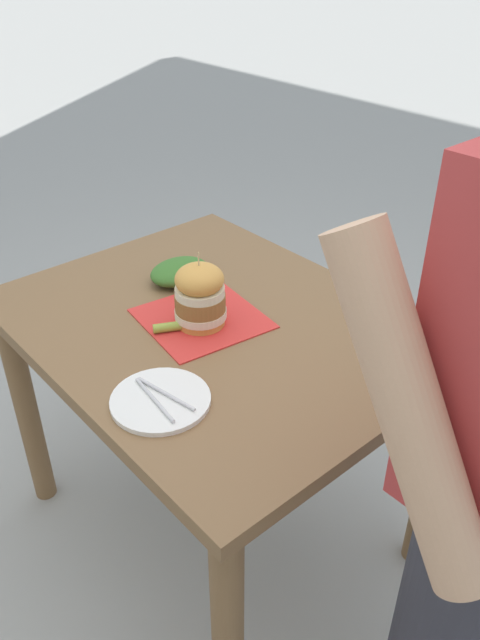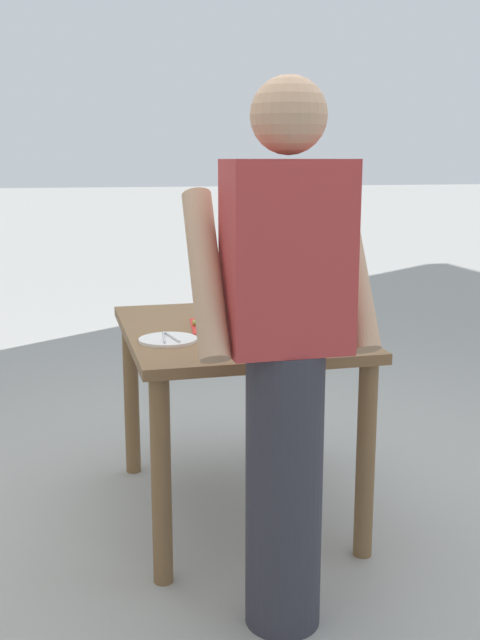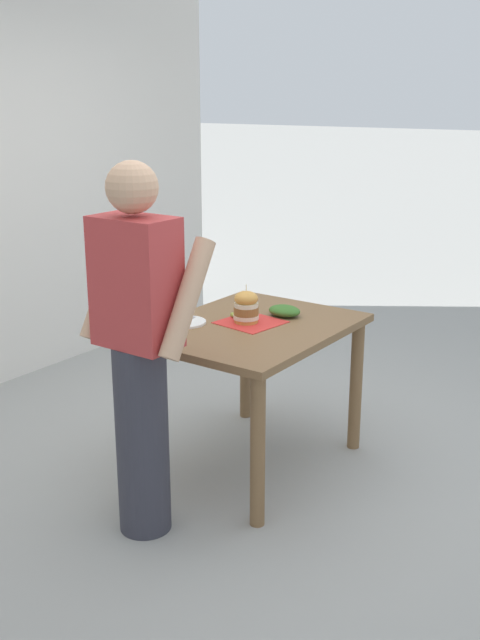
{
  "view_description": "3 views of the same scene",
  "coord_description": "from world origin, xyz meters",
  "px_view_note": "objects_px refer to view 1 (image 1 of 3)",
  "views": [
    {
      "loc": [
        0.85,
        1.08,
        1.68
      ],
      "look_at": [
        0.0,
        0.1,
        0.84
      ],
      "focal_mm": 35.0,
      "sensor_mm": 36.0,
      "label": 1
    },
    {
      "loc": [
        0.69,
        2.88,
        1.46
      ],
      "look_at": [
        0.0,
        0.1,
        0.84
      ],
      "focal_mm": 42.0,
      "sensor_mm": 36.0,
      "label": 2
    },
    {
      "loc": [
        -2.1,
        3.07,
        1.94
      ],
      "look_at": [
        0.0,
        0.1,
        0.84
      ],
      "focal_mm": 42.0,
      "sensor_mm": 36.0,
      "label": 3
    }
  ],
  "objects_px": {
    "patio_table": "(216,360)",
    "side_plate_with_forks": "(161,400)",
    "pickle_spear": "(172,327)",
    "side_salad": "(180,271)",
    "sandwich": "(200,295)"
  },
  "relations": [
    {
      "from": "patio_table",
      "to": "side_plate_with_forks",
      "type": "distance_m",
      "value": 0.37
    },
    {
      "from": "patio_table",
      "to": "pickle_spear",
      "type": "bearing_deg",
      "value": -14.45
    },
    {
      "from": "patio_table",
      "to": "side_salad",
      "type": "relative_size",
      "value": 6.16
    },
    {
      "from": "side_plate_with_forks",
      "to": "sandwich",
      "type": "bearing_deg",
      "value": -143.95
    },
    {
      "from": "side_salad",
      "to": "sandwich",
      "type": "bearing_deg",
      "value": 66.59
    },
    {
      "from": "sandwich",
      "to": "side_salad",
      "type": "height_order",
      "value": "sandwich"
    },
    {
      "from": "side_salad",
      "to": "patio_table",
      "type": "bearing_deg",
      "value": 75.94
    },
    {
      "from": "pickle_spear",
      "to": "patio_table",
      "type": "bearing_deg",
      "value": 165.55
    },
    {
      "from": "pickle_spear",
      "to": "side_salad",
      "type": "distance_m",
      "value": 0.27
    },
    {
      "from": "pickle_spear",
      "to": "side_salad",
      "type": "xyz_separation_m",
      "value": [
        -0.18,
        -0.2,
        0.01
      ]
    },
    {
      "from": "patio_table",
      "to": "side_salad",
      "type": "distance_m",
      "value": 0.29
    },
    {
      "from": "pickle_spear",
      "to": "side_salad",
      "type": "bearing_deg",
      "value": -130.69
    },
    {
      "from": "pickle_spear",
      "to": "side_plate_with_forks",
      "type": "distance_m",
      "value": 0.28
    },
    {
      "from": "patio_table",
      "to": "sandwich",
      "type": "relative_size",
      "value": 5.43
    },
    {
      "from": "sandwich",
      "to": "side_salad",
      "type": "distance_m",
      "value": 0.25
    }
  ]
}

